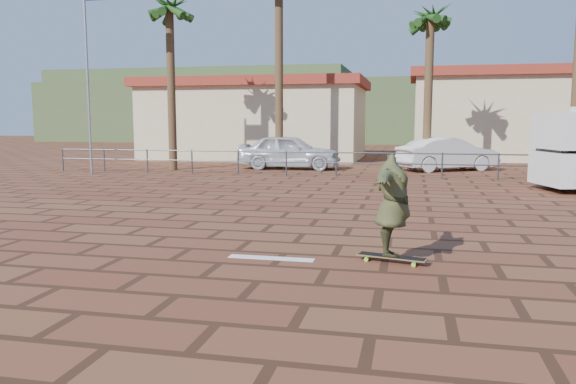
% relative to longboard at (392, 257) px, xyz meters
% --- Properties ---
extents(ground, '(120.00, 120.00, 0.00)m').
position_rel_longboard_xyz_m(ground, '(-2.60, 1.07, -0.09)').
color(ground, brown).
rests_on(ground, ground).
extents(paint_stripe, '(1.40, 0.22, 0.01)m').
position_rel_longboard_xyz_m(paint_stripe, '(-1.90, -0.13, -0.08)').
color(paint_stripe, white).
rests_on(paint_stripe, ground).
extents(guardrail, '(24.06, 0.06, 1.00)m').
position_rel_longboard_xyz_m(guardrail, '(-2.60, 13.07, 0.59)').
color(guardrail, '#47494F').
rests_on(guardrail, ground).
extents(flagpole, '(1.30, 0.10, 8.00)m').
position_rel_longboard_xyz_m(flagpole, '(-12.48, 12.07, 4.55)').
color(flagpole, gray).
rests_on(flagpole, ground).
extents(palm_far_left, '(2.40, 2.40, 8.25)m').
position_rel_longboard_xyz_m(palm_far_left, '(-10.10, 14.57, 6.74)').
color(palm_far_left, brown).
rests_on(palm_far_left, ground).
extents(palm_center, '(2.40, 2.40, 7.75)m').
position_rel_longboard_xyz_m(palm_center, '(0.90, 16.57, 6.27)').
color(palm_center, brown).
rests_on(palm_center, ground).
extents(building_west, '(12.60, 7.60, 4.50)m').
position_rel_longboard_xyz_m(building_west, '(-8.60, 23.07, 2.19)').
color(building_west, beige).
rests_on(building_west, ground).
extents(building_east, '(10.60, 6.60, 5.00)m').
position_rel_longboard_xyz_m(building_east, '(5.40, 25.07, 2.45)').
color(building_east, beige).
rests_on(building_east, ground).
extents(hill_front, '(70.00, 18.00, 6.00)m').
position_rel_longboard_xyz_m(hill_front, '(-2.60, 51.07, 2.91)').
color(hill_front, '#384C28').
rests_on(hill_front, ground).
extents(hill_back, '(35.00, 14.00, 8.00)m').
position_rel_longboard_xyz_m(hill_back, '(-24.60, 57.07, 3.91)').
color(hill_back, '#384C28').
rests_on(hill_back, ground).
extents(longboard, '(1.11, 0.49, 0.11)m').
position_rel_longboard_xyz_m(longboard, '(0.00, 0.00, 0.00)').
color(longboard, olive).
rests_on(longboard, ground).
extents(skateboarder, '(0.65, 1.98, 1.59)m').
position_rel_longboard_xyz_m(skateboarder, '(-0.00, 0.00, 0.81)').
color(skateboarder, '#3D4022').
rests_on(skateboarder, longboard).
extents(car_silver, '(4.67, 1.99, 1.57)m').
position_rel_longboard_xyz_m(car_silver, '(-5.15, 16.18, 0.70)').
color(car_silver, silver).
rests_on(car_silver, ground).
extents(car_white, '(4.59, 3.52, 1.45)m').
position_rel_longboard_xyz_m(car_white, '(1.80, 16.82, 0.64)').
color(car_white, silver).
rests_on(car_white, ground).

